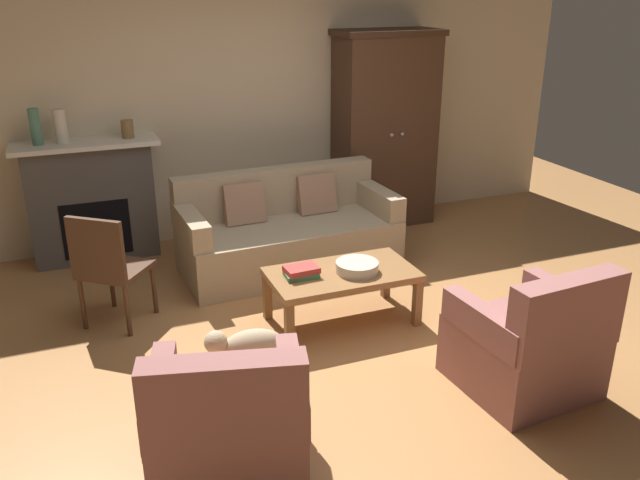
# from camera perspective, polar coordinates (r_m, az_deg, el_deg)

# --- Properties ---
(ground_plane) EXTENTS (9.60, 9.60, 0.00)m
(ground_plane) POSITION_cam_1_polar(r_m,az_deg,el_deg) (4.84, 2.25, -8.73)
(ground_plane) COLOR #B27A47
(back_wall) EXTENTS (7.20, 0.10, 2.80)m
(back_wall) POSITION_cam_1_polar(r_m,az_deg,el_deg) (6.67, -6.62, 12.46)
(back_wall) COLOR beige
(back_wall) RESTS_ON ground
(fireplace) EXTENTS (1.26, 0.48, 1.12)m
(fireplace) POSITION_cam_1_polar(r_m,az_deg,el_deg) (6.39, -19.21, 3.32)
(fireplace) COLOR #4C4947
(fireplace) RESTS_ON ground
(armoire) EXTENTS (1.06, 0.57, 2.00)m
(armoire) POSITION_cam_1_polar(r_m,az_deg,el_deg) (6.94, 5.64, 9.53)
(armoire) COLOR #472D1E
(armoire) RESTS_ON ground
(couch) EXTENTS (1.95, 0.93, 0.86)m
(couch) POSITION_cam_1_polar(r_m,az_deg,el_deg) (5.92, -2.87, 0.53)
(couch) COLOR tan
(couch) RESTS_ON ground
(coffee_table) EXTENTS (1.10, 0.60, 0.42)m
(coffee_table) POSITION_cam_1_polar(r_m,az_deg,el_deg) (4.93, 1.91, -3.32)
(coffee_table) COLOR olive
(coffee_table) RESTS_ON ground
(fruit_bowl) EXTENTS (0.32, 0.32, 0.08)m
(fruit_bowl) POSITION_cam_1_polar(r_m,az_deg,el_deg) (4.89, 3.24, -2.35)
(fruit_bowl) COLOR beige
(fruit_bowl) RESTS_ON coffee_table
(book_stack) EXTENTS (0.25, 0.19, 0.08)m
(book_stack) POSITION_cam_1_polar(r_m,az_deg,el_deg) (4.81, -1.63, -2.77)
(book_stack) COLOR #427A4C
(book_stack) RESTS_ON coffee_table
(mantel_vase_jade) EXTENTS (0.09, 0.09, 0.32)m
(mantel_vase_jade) POSITION_cam_1_polar(r_m,az_deg,el_deg) (6.21, -23.53, 9.01)
(mantel_vase_jade) COLOR slate
(mantel_vase_jade) RESTS_ON fireplace
(mantel_vase_cream) EXTENTS (0.11, 0.11, 0.29)m
(mantel_vase_cream) POSITION_cam_1_polar(r_m,az_deg,el_deg) (6.20, -21.66, 9.18)
(mantel_vase_cream) COLOR beige
(mantel_vase_cream) RESTS_ON fireplace
(mantel_vase_bronze) EXTENTS (0.11, 0.11, 0.16)m
(mantel_vase_bronze) POSITION_cam_1_polar(r_m,az_deg,el_deg) (6.24, -16.41, 9.25)
(mantel_vase_bronze) COLOR olive
(mantel_vase_bronze) RESTS_ON fireplace
(armchair_near_left) EXTENTS (0.93, 0.93, 0.88)m
(armchair_near_left) POSITION_cam_1_polar(r_m,az_deg,el_deg) (3.50, -7.96, -15.97)
(armchair_near_left) COLOR #935B56
(armchair_near_left) RESTS_ON ground
(armchair_near_right) EXTENTS (0.83, 0.82, 0.88)m
(armchair_near_right) POSITION_cam_1_polar(r_m,az_deg,el_deg) (4.36, 17.70, -8.69)
(armchair_near_right) COLOR #935B56
(armchair_near_right) RESTS_ON ground
(side_chair_wooden) EXTENTS (0.62, 0.62, 0.90)m
(side_chair_wooden) POSITION_cam_1_polar(r_m,az_deg,el_deg) (5.05, -17.98, -1.99)
(side_chair_wooden) COLOR #472D1E
(side_chair_wooden) RESTS_ON ground
(dog) EXTENTS (0.57, 0.25, 0.39)m
(dog) POSITION_cam_1_polar(r_m,az_deg,el_deg) (4.30, -6.24, -9.22)
(dog) COLOR tan
(dog) RESTS_ON ground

